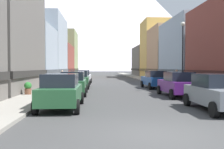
{
  "coord_description": "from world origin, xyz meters",
  "views": [
    {
      "loc": [
        -1.97,
        -7.86,
        2.09
      ],
      "look_at": [
        0.06,
        27.81,
        1.11
      ],
      "focal_mm": 41.08,
      "sensor_mm": 36.0,
      "label": 1
    }
  ],
  "objects_px": {
    "car_right_2": "(155,79)",
    "pedestrian_1": "(62,77)",
    "car_left_2": "(79,79)",
    "potted_plant_1": "(28,88)",
    "car_right_0": "(217,92)",
    "car_right_1": "(178,84)",
    "car_left_3": "(83,77)",
    "car_left_1": "(73,83)",
    "potted_plant_0": "(49,80)",
    "streetlamp_right": "(183,45)",
    "trash_bin_right": "(213,88)",
    "car_left_0": "(61,91)",
    "pedestrian_0": "(177,78)"
  },
  "relations": [
    {
      "from": "trash_bin_right",
      "to": "pedestrian_1",
      "type": "relative_size",
      "value": 0.62
    },
    {
      "from": "car_right_1",
      "to": "streetlamp_right",
      "type": "distance_m",
      "value": 4.99
    },
    {
      "from": "car_right_1",
      "to": "pedestrian_1",
      "type": "bearing_deg",
      "value": 126.88
    },
    {
      "from": "car_left_0",
      "to": "car_right_0",
      "type": "height_order",
      "value": "same"
    },
    {
      "from": "car_right_1",
      "to": "car_right_2",
      "type": "height_order",
      "value": "same"
    },
    {
      "from": "car_left_1",
      "to": "potted_plant_1",
      "type": "xyz_separation_m",
      "value": [
        -3.2,
        -0.83,
        -0.28
      ]
    },
    {
      "from": "car_right_1",
      "to": "potted_plant_1",
      "type": "xyz_separation_m",
      "value": [
        -10.8,
        0.75,
        -0.28
      ]
    },
    {
      "from": "car_left_1",
      "to": "streetlamp_right",
      "type": "distance_m",
      "value": 9.86
    },
    {
      "from": "car_left_2",
      "to": "potted_plant_0",
      "type": "relative_size",
      "value": 4.26
    },
    {
      "from": "car_left_0",
      "to": "streetlamp_right",
      "type": "height_order",
      "value": "streetlamp_right"
    },
    {
      "from": "car_left_0",
      "to": "car_left_2",
      "type": "xyz_separation_m",
      "value": [
        -0.0,
        13.02,
        0.0
      ]
    },
    {
      "from": "potted_plant_0",
      "to": "car_right_0",
      "type": "bearing_deg",
      "value": -54.11
    },
    {
      "from": "car_right_1",
      "to": "trash_bin_right",
      "type": "xyz_separation_m",
      "value": [
        2.55,
        -0.08,
        -0.26
      ]
    },
    {
      "from": "car_right_0",
      "to": "potted_plant_1",
      "type": "distance_m",
      "value": 12.75
    },
    {
      "from": "car_left_0",
      "to": "car_right_0",
      "type": "xyz_separation_m",
      "value": [
        7.6,
        -1.0,
        0.0
      ]
    },
    {
      "from": "car_right_1",
      "to": "potted_plant_1",
      "type": "distance_m",
      "value": 10.83
    },
    {
      "from": "car_left_0",
      "to": "car_left_3",
      "type": "relative_size",
      "value": 0.99
    },
    {
      "from": "car_right_2",
      "to": "car_left_3",
      "type": "bearing_deg",
      "value": 135.79
    },
    {
      "from": "car_right_0",
      "to": "potted_plant_0",
      "type": "bearing_deg",
      "value": 125.89
    },
    {
      "from": "car_right_0",
      "to": "pedestrian_1",
      "type": "xyz_separation_m",
      "value": [
        -10.05,
        19.42,
        -0.02
      ]
    },
    {
      "from": "car_right_0",
      "to": "car_right_2",
      "type": "height_order",
      "value": "same"
    },
    {
      "from": "car_right_0",
      "to": "pedestrian_0",
      "type": "height_order",
      "value": "pedestrian_0"
    },
    {
      "from": "car_left_1",
      "to": "car_right_1",
      "type": "relative_size",
      "value": 1.0
    },
    {
      "from": "car_right_1",
      "to": "pedestrian_1",
      "type": "relative_size",
      "value": 2.78
    },
    {
      "from": "car_right_0",
      "to": "pedestrian_1",
      "type": "bearing_deg",
      "value": 117.36
    },
    {
      "from": "car_right_2",
      "to": "potted_plant_1",
      "type": "distance_m",
      "value": 12.65
    },
    {
      "from": "car_left_0",
      "to": "car_left_2",
      "type": "height_order",
      "value": "same"
    },
    {
      "from": "car_left_2",
      "to": "potted_plant_1",
      "type": "relative_size",
      "value": 4.93
    },
    {
      "from": "car_left_0",
      "to": "car_left_1",
      "type": "distance_m",
      "value": 6.61
    },
    {
      "from": "potted_plant_0",
      "to": "streetlamp_right",
      "type": "height_order",
      "value": "streetlamp_right"
    },
    {
      "from": "car_left_3",
      "to": "car_right_1",
      "type": "height_order",
      "value": "same"
    },
    {
      "from": "car_left_2",
      "to": "car_right_1",
      "type": "relative_size",
      "value": 1.0
    },
    {
      "from": "pedestrian_0",
      "to": "streetlamp_right",
      "type": "distance_m",
      "value": 5.51
    },
    {
      "from": "car_right_1",
      "to": "potted_plant_0",
      "type": "relative_size",
      "value": 4.26
    },
    {
      "from": "car_left_3",
      "to": "trash_bin_right",
      "type": "height_order",
      "value": "car_left_3"
    },
    {
      "from": "pedestrian_1",
      "to": "car_right_0",
      "type": "bearing_deg",
      "value": -62.64
    },
    {
      "from": "car_right_1",
      "to": "pedestrian_0",
      "type": "bearing_deg",
      "value": 73.21
    },
    {
      "from": "car_right_2",
      "to": "potted_plant_1",
      "type": "height_order",
      "value": "car_right_2"
    },
    {
      "from": "car_right_1",
      "to": "streetlamp_right",
      "type": "height_order",
      "value": "streetlamp_right"
    },
    {
      "from": "car_left_1",
      "to": "potted_plant_0",
      "type": "height_order",
      "value": "car_left_1"
    },
    {
      "from": "car_left_1",
      "to": "streetlamp_right",
      "type": "height_order",
      "value": "streetlamp_right"
    },
    {
      "from": "car_right_2",
      "to": "pedestrian_1",
      "type": "relative_size",
      "value": 2.82
    },
    {
      "from": "potted_plant_0",
      "to": "car_right_2",
      "type": "bearing_deg",
      "value": -8.28
    },
    {
      "from": "car_right_2",
      "to": "streetlamp_right",
      "type": "height_order",
      "value": "streetlamp_right"
    },
    {
      "from": "trash_bin_right",
      "to": "pedestrian_1",
      "type": "distance_m",
      "value": 18.45
    },
    {
      "from": "car_right_2",
      "to": "car_right_0",
      "type": "bearing_deg",
      "value": -90.01
    },
    {
      "from": "car_left_0",
      "to": "car_left_3",
      "type": "height_order",
      "value": "same"
    },
    {
      "from": "car_left_1",
      "to": "pedestrian_1",
      "type": "relative_size",
      "value": 2.78
    },
    {
      "from": "pedestrian_0",
      "to": "car_left_3",
      "type": "bearing_deg",
      "value": 146.69
    },
    {
      "from": "car_left_0",
      "to": "car_left_2",
      "type": "bearing_deg",
      "value": 90.0
    }
  ]
}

